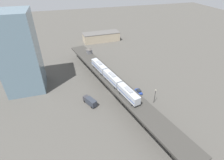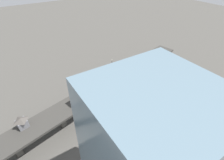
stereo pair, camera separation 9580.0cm
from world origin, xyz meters
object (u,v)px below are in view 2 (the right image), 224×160
subway_train (112,78)px  street_car_blue (101,79)px  signal_hut (22,122)px  street_car_black (116,75)px  delivery_truck (135,105)px  street_lamp (112,65)px

subway_train → street_car_blue: subway_train is taller
subway_train → signal_hut: size_ratio=9.53×
street_car_black → delivery_truck: (-22.43, 6.11, 0.82)m
subway_train → signal_hut: bearing=96.7°
signal_hut → street_lamp: size_ratio=0.56×
signal_hut → street_lamp: (19.99, -44.01, -4.54)m
subway_train → signal_hut: (-3.97, 33.74, -0.74)m
street_car_black → street_lamp: bearing=-8.5°
street_car_blue → delivery_truck: (-23.25, -1.43, 0.82)m
street_car_blue → street_lamp: bearing=-66.2°
street_lamp → delivery_truck: bearing=165.8°
street_lamp → street_car_blue: bearing=113.8°
street_car_blue → street_car_black: 7.58m
subway_train → street_lamp: bearing=-32.7°
subway_train → street_car_black: subway_train is taller
subway_train → street_lamp: 19.75m
street_car_black → street_lamp: street_lamp is taller
street_car_blue → street_car_black: bearing=-96.2°
delivery_truck → street_lamp: bearing=-14.2°
delivery_truck → signal_hut: bearing=79.5°
signal_hut → street_car_blue: (16.38, -35.81, -7.71)m
delivery_truck → subway_train: bearing=17.9°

